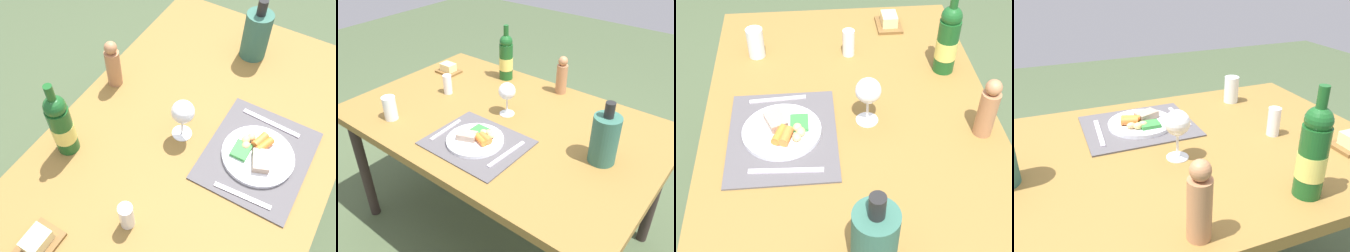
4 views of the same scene
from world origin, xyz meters
The scene contains 10 objects.
dining_table centered at (0.00, 0.00, 0.65)m, with size 1.47×0.94×0.71m.
placemat centered at (0.04, -0.22, 0.72)m, with size 0.40×0.33×0.01m, color #504D50.
dinner_plate centered at (0.03, -0.22, 0.73)m, with size 0.24×0.24×0.04m.
fork centered at (-0.13, -0.23, 0.72)m, with size 0.01×0.19×0.01m, color silver.
knife centered at (0.19, -0.21, 0.72)m, with size 0.02×0.21×0.01m, color silver.
salt_shaker centered at (-0.39, 0.03, 0.77)m, with size 0.04×0.04×0.10m, color white.
wine_bottle centered at (-0.26, 0.36, 0.84)m, with size 0.08×0.08×0.30m.
wine_glass centered at (-0.01, 0.05, 0.83)m, with size 0.08×0.08×0.16m.
water_tumbler centered at (-0.41, -0.32, 0.76)m, with size 0.06×0.06×0.11m.
pepper_mill centered at (0.07, 0.40, 0.81)m, with size 0.06×0.06×0.20m.
Camera 4 is at (0.34, 0.96, 1.28)m, focal length 38.09 mm.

